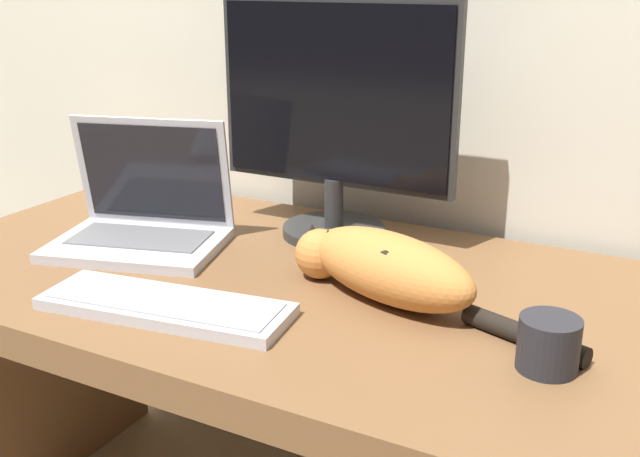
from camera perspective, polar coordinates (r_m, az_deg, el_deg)
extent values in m
cube|color=brown|center=(1.39, -1.72, -4.92)|extent=(1.55, 0.78, 0.06)
cube|color=brown|center=(1.98, -20.84, -9.92)|extent=(0.04, 0.72, 0.65)
cylinder|color=#282828|center=(1.60, 1.05, -0.14)|extent=(0.22, 0.22, 0.02)
cylinder|color=#282828|center=(1.58, 1.07, 1.97)|extent=(0.04, 0.04, 0.10)
cube|color=#282828|center=(1.53, 1.21, 10.23)|extent=(0.52, 0.02, 0.38)
cube|color=black|center=(1.52, 1.03, 10.18)|extent=(0.49, 0.01, 0.35)
cube|color=#B7B7BC|center=(1.56, -13.75, -1.23)|extent=(0.38, 0.32, 0.02)
cube|color=slate|center=(1.56, -13.56, -0.66)|extent=(0.30, 0.20, 0.00)
cube|color=#B7B7BC|center=(1.60, -12.60, 4.22)|extent=(0.33, 0.14, 0.23)
cube|color=black|center=(1.60, -12.67, 4.15)|extent=(0.30, 0.12, 0.21)
cube|color=#BCBCC1|center=(1.27, -11.71, -5.83)|extent=(0.44, 0.19, 0.02)
cube|color=#939397|center=(1.26, -11.74, -5.37)|extent=(0.40, 0.16, 0.00)
ellipsoid|color=#C67A38|center=(1.27, 5.29, -2.97)|extent=(0.37, 0.24, 0.12)
ellipsoid|color=black|center=(1.25, 5.93, -1.81)|extent=(0.18, 0.15, 0.05)
sphere|color=#C67A38|center=(1.36, 0.00, -1.93)|extent=(0.09, 0.09, 0.09)
cone|color=black|center=(1.36, -0.60, -0.23)|extent=(0.04, 0.04, 0.03)
cone|color=black|center=(1.34, 0.62, -0.65)|extent=(0.04, 0.04, 0.03)
cylinder|color=black|center=(1.18, 15.26, -7.80)|extent=(0.21, 0.10, 0.03)
cylinder|color=#232328|center=(1.11, 17.02, -8.41)|extent=(0.09, 0.09, 0.08)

